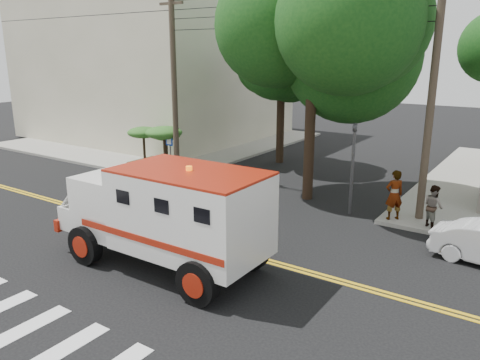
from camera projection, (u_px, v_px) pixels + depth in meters
The scene contains 13 objects.
ground at pixel (184, 238), 16.12m from camera, with size 100.00×100.00×0.00m, color black.
sidewalk_nw at pixel (164, 139), 34.20m from camera, with size 17.00×17.00×0.15m, color gray.
building_left at pixel (156, 67), 35.15m from camera, with size 16.00×14.00×10.00m, color #BCB89A.
utility_pole_left at pixel (174, 88), 22.77m from camera, with size 0.28×0.28×9.00m, color #382D23.
utility_pole_right at pixel (431, 102), 16.49m from camera, with size 0.28×0.28×9.00m, color #382D23.
tree_main at pixel (321, 25), 18.15m from camera, with size 6.08×5.70×9.85m.
tree_left at pixel (285, 61), 25.49m from camera, with size 4.48×4.20×7.70m.
traffic_signal at pixel (353, 159), 17.96m from camera, with size 0.15×0.18×3.60m.
accessibility_sign at pixel (170, 149), 24.05m from camera, with size 0.45×0.10×2.02m.
palm_planter at pixel (158, 140), 25.01m from camera, with size 3.52×2.63×2.36m.
armored_truck at pixel (167, 211), 13.46m from camera, with size 6.79×2.79×3.08m.
pedestrian_a at pixel (394, 195), 17.25m from camera, with size 0.69×0.45×1.89m, color gray.
pedestrian_b at pixel (433, 206), 16.54m from camera, with size 0.75×0.58×1.54m, color gray.
Camera 1 is at (10.04, -11.36, 6.14)m, focal length 35.00 mm.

